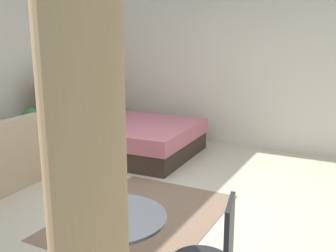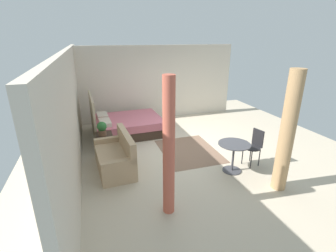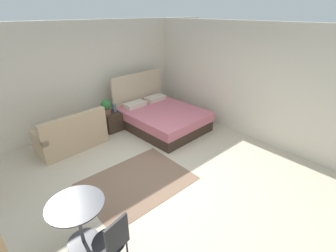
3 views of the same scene
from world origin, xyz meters
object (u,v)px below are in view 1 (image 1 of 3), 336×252
(nightstand, at_px, (41,149))
(vase, at_px, (45,124))
(potted_plant, at_px, (32,120))
(bed, at_px, (124,135))
(balcony_table, at_px, (112,245))

(nightstand, distance_m, vase, 0.37)
(potted_plant, bearing_deg, nightstand, -18.38)
(nightstand, xyz_separation_m, potted_plant, (-0.10, 0.03, 0.45))
(bed, distance_m, potted_plant, 1.47)
(bed, relative_size, potted_plant, 5.80)
(bed, relative_size, vase, 10.75)
(bed, xyz_separation_m, nightstand, (-1.09, 0.74, -0.05))
(potted_plant, bearing_deg, vase, -5.99)
(bed, distance_m, nightstand, 1.32)
(bed, xyz_separation_m, potted_plant, (-1.19, 0.77, 0.40))
(vase, bearing_deg, bed, -37.68)
(vase, height_order, balcony_table, balcony_table)
(bed, distance_m, vase, 1.26)
(nightstand, bearing_deg, vase, 4.83)
(bed, xyz_separation_m, balcony_table, (-3.15, -2.02, 0.20))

